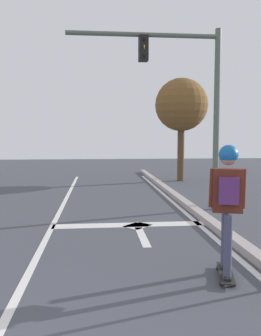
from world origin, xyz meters
name	(u,v)px	position (x,y,z in m)	size (l,w,h in m)	color
lane_line_center	(50,230)	(0.11, 6.00, 0.00)	(0.12, 20.00, 0.01)	silver
lane_line_curbside	(201,226)	(3.41, 6.00, 0.00)	(0.12, 20.00, 0.01)	silver
stop_bar	(129,225)	(1.83, 6.26, 0.00)	(3.44, 0.40, 0.01)	silver
lane_arrow_stem	(142,236)	(2.01, 5.31, 0.00)	(0.16, 1.40, 0.01)	silver
lane_arrow_head	(137,226)	(2.01, 6.16, 0.00)	(0.56, 0.44, 0.01)	silver
curb_strip	(212,223)	(3.66, 6.00, 0.07)	(0.24, 24.00, 0.14)	#A69996
skateboard	(226,273)	(2.91, 3.19, 0.06)	(0.40, 0.83, 0.08)	black
skater	(228,191)	(2.91, 3.18, 1.24)	(0.48, 0.65, 1.80)	#444761
traffic_signal_mast	(184,86)	(3.43, 7.76, 3.34)	(4.07, 0.34, 4.82)	#5A6355
roadside_tree	(181,106)	(4.88, 13.98, 3.38)	(2.35, 2.35, 4.60)	brown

